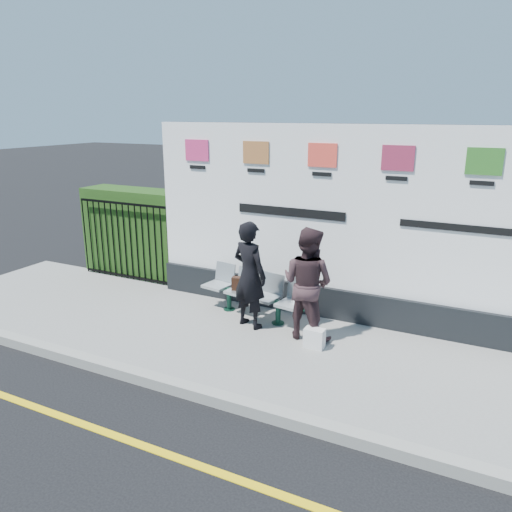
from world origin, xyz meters
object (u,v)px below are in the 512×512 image
(bench, at_px, (253,305))
(woman_right, at_px, (307,283))
(woman_left, at_px, (250,275))
(billboard, at_px, (392,244))

(bench, distance_m, woman_right, 1.25)
(woman_left, bearing_deg, woman_right, -162.97)
(woman_left, bearing_deg, billboard, -137.95)
(bench, bearing_deg, woman_left, -61.28)
(billboard, distance_m, woman_right, 1.41)
(billboard, xyz_separation_m, woman_left, (-1.88, -0.93, -0.48))
(billboard, xyz_separation_m, woman_right, (-0.97, -0.91, -0.48))
(billboard, relative_size, bench, 4.31)
(woman_right, bearing_deg, billboard, -125.57)
(woman_left, distance_m, woman_right, 0.91)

